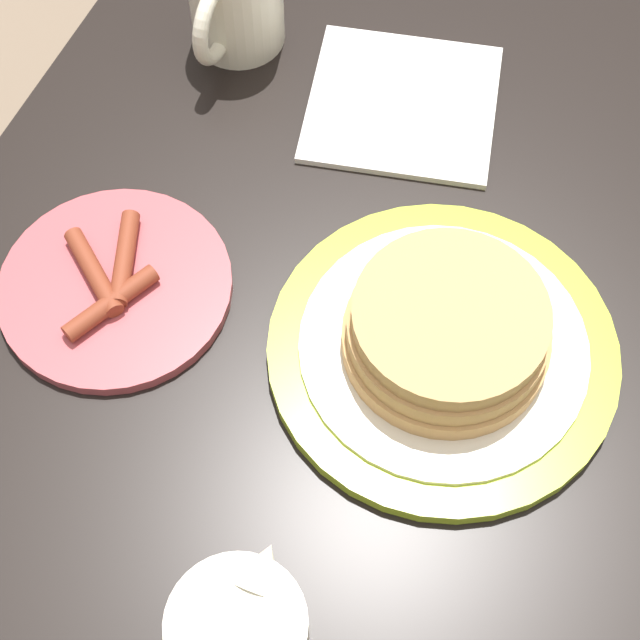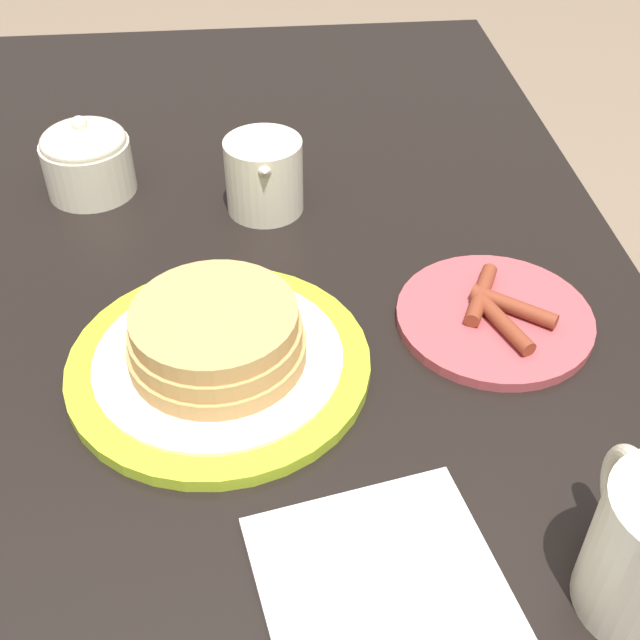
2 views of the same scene
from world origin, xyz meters
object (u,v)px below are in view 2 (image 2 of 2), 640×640
Objects in this scene: sugar_bowl at (87,158)px; napkin at (382,587)px; creamer_pitcher at (264,174)px; side_plate_bacon at (495,317)px; pancake_plate at (211,349)px.

napkin is at bearing -154.43° from sugar_bowl.
napkin is (-0.45, -0.06, -0.04)m from creamer_pitcher.
side_plate_bacon is 1.49× the size of creamer_pitcher.
sugar_bowl is at bearing 24.37° from pancake_plate.
creamer_pitcher is 1.24× the size of sugar_bowl.
napkin is at bearing -152.80° from pancake_plate.
sugar_bowl is at bearing 74.00° from creamer_pitcher.
napkin is (-0.25, 0.14, -0.00)m from side_plate_bacon.
sugar_bowl is 0.52× the size of napkin.
side_plate_bacon is 0.29m from napkin.
sugar_bowl is (0.26, 0.38, 0.03)m from side_plate_bacon.
sugar_bowl reaches higher than side_plate_bacon.
side_plate_bacon is at bearing -136.18° from creamer_pitcher.
side_plate_bacon is 1.84× the size of sugar_bowl.
side_plate_bacon reaches higher than napkin.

